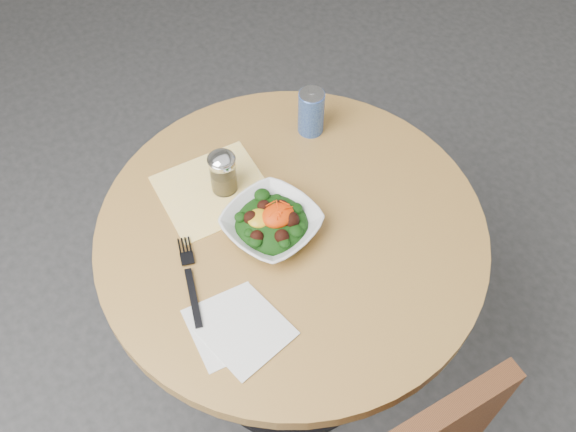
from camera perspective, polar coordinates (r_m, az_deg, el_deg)
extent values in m
plane|color=#2E2E30|center=(2.13, 0.22, -12.67)|extent=(6.00, 6.00, 0.00)
cylinder|color=black|center=(2.11, 0.22, -12.51)|extent=(0.52, 0.52, 0.03)
cylinder|color=black|center=(1.81, 0.25, -8.21)|extent=(0.10, 0.10, 0.71)
cylinder|color=#C09445|center=(1.48, 0.31, -1.46)|extent=(0.90, 0.90, 0.04)
cube|color=#F9B70D|center=(1.54, -6.60, 2.27)|extent=(0.27, 0.25, 0.00)
cube|color=silver|center=(1.35, -5.21, -9.70)|extent=(0.17, 0.17, 0.00)
cube|color=silver|center=(1.33, -3.73, -10.21)|extent=(0.18, 0.18, 0.00)
imported|color=silver|center=(1.44, -1.47, -0.74)|extent=(0.25, 0.25, 0.05)
ellipsoid|color=black|center=(1.44, -1.47, -0.77)|extent=(0.17, 0.17, 0.06)
ellipsoid|color=gold|center=(1.42, -2.61, -0.20)|extent=(0.05, 0.05, 0.02)
ellipsoid|color=#E93E05|center=(1.42, -0.91, 0.06)|extent=(0.08, 0.06, 0.03)
cube|color=black|center=(1.38, -8.42, -7.19)|extent=(0.06, 0.14, 0.00)
cube|color=black|center=(1.44, -9.06, -3.20)|extent=(0.05, 0.08, 0.00)
cylinder|color=silver|center=(1.50, -5.78, 3.66)|extent=(0.06, 0.06, 0.09)
cylinder|color=olive|center=(1.52, -5.71, 3.16)|extent=(0.05, 0.05, 0.05)
cylinder|color=silver|center=(1.47, -5.94, 4.94)|extent=(0.07, 0.07, 0.01)
ellipsoid|color=silver|center=(1.46, -5.96, 5.08)|extent=(0.06, 0.06, 0.03)
cylinder|color=navy|center=(1.62, 2.07, 9.19)|extent=(0.07, 0.07, 0.12)
cylinder|color=silver|center=(1.58, 2.13, 10.79)|extent=(0.06, 0.06, 0.00)
cube|color=silver|center=(1.58, 2.08, 11.05)|extent=(0.02, 0.02, 0.00)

